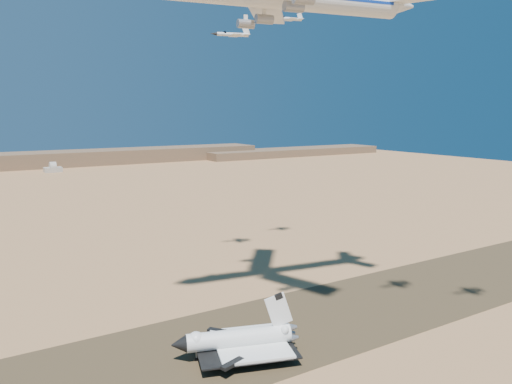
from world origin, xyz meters
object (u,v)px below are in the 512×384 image
chase_jet_d (289,19)px  shuttle (238,340)px  crew_a (271,358)px  chase_jet_c (232,34)px  crew_c (283,356)px  crew_b (264,356)px

chase_jet_d → shuttle: bearing=-120.4°
crew_a → chase_jet_c: (29.01, 72.47, 96.71)m
crew_a → crew_c: 3.48m
shuttle → crew_c: 13.24m
crew_c → shuttle: bearing=13.0°
chase_jet_c → chase_jet_d: bearing=26.1°
crew_b → chase_jet_d: chase_jet_d is taller
shuttle → crew_c: size_ratio=18.62×
shuttle → chase_jet_c: bearing=79.5°
crew_c → chase_jet_c: bearing=-55.2°
chase_jet_c → crew_a: bearing=-96.1°
shuttle → chase_jet_c: (35.44, 65.57, 92.86)m
chase_jet_c → shuttle: bearing=-102.6°
shuttle → crew_b: shuttle is taller
crew_c → chase_jet_d: 144.71m
chase_jet_c → chase_jet_d: size_ratio=1.09×
crew_b → chase_jet_d: (61.54, 76.61, 106.39)m
crew_b → shuttle: bearing=44.9°
chase_jet_c → chase_jet_d: (31.52, 5.76, 9.78)m
crew_c → chase_jet_d: bearing=-71.7°
shuttle → crew_c: (9.60, -8.34, -3.68)m
crew_b → chase_jet_c: chase_jet_c is taller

